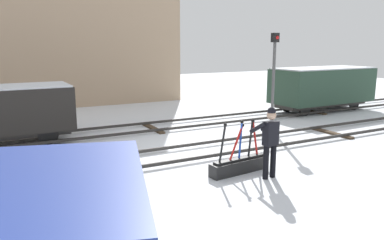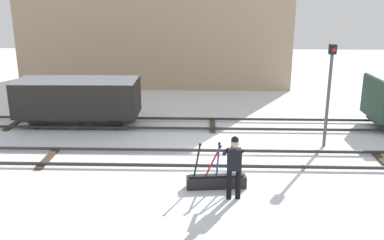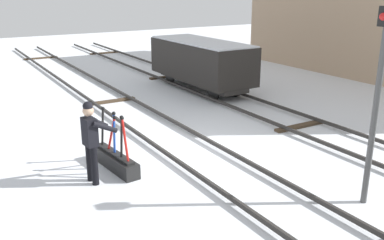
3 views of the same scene
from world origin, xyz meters
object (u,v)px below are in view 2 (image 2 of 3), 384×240
(switch_lever_frame, at_px, (216,180))
(signal_post, at_px, (329,85))
(rail_worker, at_px, (234,163))
(freight_car_near_switch, at_px, (78,99))

(switch_lever_frame, distance_m, signal_post, 6.00)
(rail_worker, height_order, signal_post, signal_post)
(rail_worker, bearing_deg, freight_car_near_switch, 127.05)
(signal_post, bearing_deg, rail_worker, -130.24)
(switch_lever_frame, bearing_deg, freight_car_near_switch, 127.90)
(freight_car_near_switch, bearing_deg, signal_post, -14.32)
(rail_worker, bearing_deg, signal_post, 43.69)
(switch_lever_frame, xyz_separation_m, signal_post, (4.19, 3.73, 2.12))
(switch_lever_frame, xyz_separation_m, rail_worker, (0.46, -0.68, 0.83))
(switch_lever_frame, height_order, freight_car_near_switch, freight_car_near_switch)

